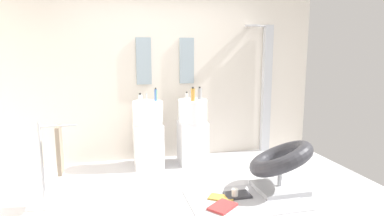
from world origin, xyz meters
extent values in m
cube|color=silver|center=(0.00, 0.00, -0.02)|extent=(4.80, 3.60, 0.04)
cube|color=beige|center=(0.00, 1.65, 1.30)|extent=(4.80, 0.10, 2.60)
cube|color=white|center=(-0.33, 1.21, 0.31)|extent=(0.40, 0.40, 0.63)
cylinder|color=white|center=(-0.33, 1.21, 0.79)|extent=(0.42, 0.42, 0.33)
cylinder|color=#B7BABF|center=(-0.33, 1.32, 1.01)|extent=(0.02, 0.02, 0.10)
cube|color=white|center=(0.33, 1.21, 0.31)|extent=(0.40, 0.40, 0.63)
cylinder|color=white|center=(0.33, 1.21, 0.79)|extent=(0.42, 0.42, 0.33)
cylinder|color=#B7BABF|center=(0.33, 1.32, 1.01)|extent=(0.02, 0.02, 0.10)
cube|color=#8C9EA8|center=(-0.33, 1.58, 1.50)|extent=(0.22, 0.03, 0.69)
cube|color=#8C9EA8|center=(0.33, 1.58, 1.50)|extent=(0.22, 0.03, 0.69)
cube|color=#B7BABF|center=(1.65, 1.53, 1.02)|extent=(0.14, 0.08, 2.05)
cylinder|color=#B7BABF|center=(1.50, 1.51, 2.03)|extent=(0.30, 0.02, 0.02)
cylinder|color=#B7BABF|center=(1.35, 1.48, 2.03)|extent=(0.24, 0.24, 0.02)
cube|color=#B7BABF|center=(1.09, -0.01, 0.03)|extent=(0.56, 0.50, 0.06)
cylinder|color=#B7BABF|center=(1.09, -0.01, 0.20)|extent=(0.05, 0.05, 0.34)
torus|color=#333338|center=(1.09, -0.01, 0.40)|extent=(1.08, 1.08, 0.49)
cylinder|color=#B7BABF|center=(-1.54, 0.13, 0.47)|extent=(0.03, 0.03, 0.95)
cylinder|color=#B7BABF|center=(-1.36, 0.13, 0.90)|extent=(0.36, 0.02, 0.02)
cube|color=gray|center=(-1.36, 0.13, 0.65)|extent=(0.04, 0.22, 0.50)
cube|color=#B2B2B7|center=(0.58, -0.17, 0.01)|extent=(1.26, 0.79, 0.01)
cube|color=gold|center=(0.33, -0.07, 0.02)|extent=(0.32, 0.29, 0.02)
cube|color=#38383D|center=(0.54, -0.05, 0.02)|extent=(0.29, 0.21, 0.02)
cube|color=#B73838|center=(0.27, -0.28, 0.02)|extent=(0.36, 0.35, 0.03)
cylinder|color=white|center=(0.49, -0.09, 0.06)|extent=(0.07, 0.07, 0.11)
cylinder|color=silver|center=(-0.43, 1.14, 1.01)|extent=(0.05, 0.05, 0.10)
cylinder|color=black|center=(-0.43, 1.14, 1.07)|extent=(0.03, 0.03, 0.02)
cylinder|color=#99999E|center=(0.43, 1.21, 1.04)|extent=(0.06, 0.06, 0.16)
cylinder|color=black|center=(0.43, 1.21, 1.13)|extent=(0.03, 0.03, 0.02)
cylinder|color=#4C72B7|center=(-0.21, 1.21, 1.04)|extent=(0.04, 0.04, 0.16)
cylinder|color=black|center=(-0.21, 1.21, 1.13)|extent=(0.02, 0.02, 0.02)
cylinder|color=white|center=(0.23, 1.17, 1.01)|extent=(0.04, 0.04, 0.10)
cylinder|color=black|center=(0.23, 1.17, 1.07)|extent=(0.02, 0.02, 0.02)
cylinder|color=#59996B|center=(-0.21, 1.21, 1.03)|extent=(0.04, 0.04, 0.15)
cylinder|color=black|center=(-0.21, 1.21, 1.12)|extent=(0.02, 0.02, 0.02)
cylinder|color=#C68C38|center=(0.30, 1.09, 1.04)|extent=(0.06, 0.06, 0.17)
cylinder|color=black|center=(0.30, 1.09, 1.14)|extent=(0.03, 0.03, 0.02)
camera|label=1|loc=(-0.85, -3.42, 1.66)|focal=31.34mm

